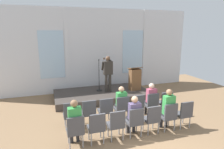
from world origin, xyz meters
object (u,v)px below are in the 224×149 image
Objects in this scene: audience_r1_c0 at (75,121)px; chair_r1_c3 at (135,120)px; chair_r1_c2 at (116,123)px; chair_r0_c3 at (122,107)px; chair_r1_c4 at (152,117)px; chair_r0_c6 at (165,101)px; audience_r1_c3 at (134,114)px; chair_r0_c2 at (106,109)px; chair_r1_c0 at (75,129)px; chair_r1_c1 at (97,126)px; audience_r0_c3 at (121,101)px; lectern at (135,79)px; chair_r1_c6 at (184,113)px; chair_r1_c5 at (169,115)px; chair_r0_c0 at (71,114)px; speaker at (108,71)px; audience_r0_c5 at (151,98)px; chair_r0_c4 at (137,105)px; audience_r1_c5 at (168,107)px; chair_r0_c5 at (151,103)px; chair_r0_c1 at (89,111)px.

chair_r1_c3 is at bearing -2.51° from audience_r1_c0.
chair_r0_c3 is at bearing 61.61° from chair_r1_c2.
chair_r1_c2 is 1.20m from chair_r1_c4.
chair_r0_c6 is 2.07m from audience_r1_c3.
chair_r1_c3 is (0.00, -1.11, 0.00)m from chair_r0_c3.
chair_r0_c2 is at bearing 180.00° from chair_r0_c3.
chair_r0_c2 is at bearing 120.31° from audience_r1_c3.
chair_r1_c1 is (0.60, 0.00, 0.00)m from chair_r1_c0.
chair_r1_c0 and chair_r1_c3 have the same top height.
chair_r0_c2 is 0.73× the size of audience_r0_c3.
chair_r1_c4 is at bearing -106.32° from lectern.
chair_r1_c1 is 2.99m from chair_r1_c6.
chair_r1_c5 is 0.60m from chair_r1_c6.
chair_r1_c1 is 1.21m from audience_r1_c3.
audience_r0_c3 is 2.16m from chair_r1_c6.
chair_r0_c0 and chair_r1_c3 have the same top height.
audience_r0_c3 is at bearing -96.49° from speaker.
chair_r1_c6 is (0.60, -1.19, -0.19)m from audience_r0_c5.
chair_r1_c3 is (-0.60, -1.11, 0.00)m from chair_r0_c4.
speaker is at bearing 51.22° from chair_r0_c0.
chair_r1_c3 is 1.20m from chair_r1_c5.
audience_r1_c0 is (-1.79, -1.03, 0.22)m from chair_r0_c3.
chair_r1_c0 is (-1.79, -1.11, 0.00)m from chair_r0_c3.
lectern is 1.23× the size of chair_r0_c2.
chair_r0_c4 is at bearing 24.82° from chair_r1_c0.
chair_r1_c4 is at bearing -61.61° from chair_r0_c3.
chair_r1_c1 is at bearing -111.85° from speaker.
audience_r0_c3 reaches higher than chair_r1_c1.
chair_r1_c0 and chair_r1_c5 have the same top height.
chair_r1_c6 is (0.60, -0.08, -0.23)m from audience_r1_c5.
speaker is at bearing 109.40° from chair_r0_c5.
chair_r0_c1 and chair_r1_c6 have the same top height.
speaker is 1.84× the size of chair_r1_c5.
audience_r1_c0 is (-0.60, -1.03, 0.22)m from chair_r0_c1.
chair_r0_c0 is 1.00× the size of chair_r1_c4.
chair_r1_c2 is at bearing 0.00° from chair_r1_c1.
chair_r0_c1 is at bearing 90.00° from chair_r1_c1.
chair_r0_c3 is at bearing -176.04° from audience_r0_c5.
chair_r0_c3 is at bearing 0.00° from chair_r0_c1.
chair_r0_c1 and chair_r1_c3 have the same top height.
chair_r0_c4 is (1.20, 0.00, 0.00)m from chair_r0_c2.
chair_r0_c4 is 1.00× the size of chair_r1_c5.
chair_r1_c3 is at bearing 0.00° from chair_r1_c0.
chair_r1_c5 is (0.00, -1.19, -0.19)m from audience_r0_c5.
audience_r1_c0 reaches higher than chair_r0_c0.
audience_r0_c3 is 1.20m from chair_r1_c3.
chair_r1_c6 is at bearing 0.00° from chair_r1_c4.
audience_r0_c3 is (1.79, 0.08, 0.18)m from chair_r0_c0.
speaker reaches higher than chair_r1_c1.
chair_r1_c5 is (1.20, -1.11, 0.00)m from chair_r0_c3.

